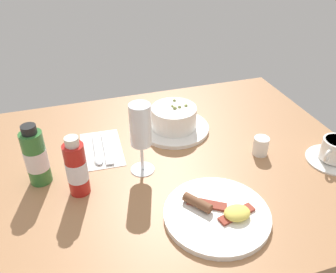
% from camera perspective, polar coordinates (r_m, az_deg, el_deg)
% --- Properties ---
extents(ground_plane, '(1.10, 0.84, 0.03)m').
position_cam_1_polar(ground_plane, '(0.97, -0.96, -4.90)').
color(ground_plane, '#A8754C').
extents(porridge_bowl, '(0.22, 0.22, 0.09)m').
position_cam_1_polar(porridge_bowl, '(1.08, 0.96, 2.80)').
color(porridge_bowl, white).
rests_on(porridge_bowl, ground_plane).
extents(cutlery_setting, '(0.12, 0.19, 0.01)m').
position_cam_1_polar(cutlery_setting, '(1.02, -10.76, -2.07)').
color(cutlery_setting, white).
rests_on(cutlery_setting, ground_plane).
extents(coffee_cup, '(0.14, 0.14, 0.07)m').
position_cam_1_polar(coffee_cup, '(1.05, 25.46, -2.28)').
color(coffee_cup, white).
rests_on(coffee_cup, ground_plane).
extents(creamer_jug, '(0.05, 0.04, 0.06)m').
position_cam_1_polar(creamer_jug, '(1.01, 14.87, -1.43)').
color(creamer_jug, white).
rests_on(creamer_jug, ground_plane).
extents(wine_glass, '(0.06, 0.06, 0.20)m').
position_cam_1_polar(wine_glass, '(0.87, -4.49, 1.32)').
color(wine_glass, white).
rests_on(wine_glass, ground_plane).
extents(sauce_bottle_red, '(0.05, 0.05, 0.16)m').
position_cam_1_polar(sauce_bottle_red, '(0.85, -14.64, -5.05)').
color(sauce_bottle_red, '#B21E19').
rests_on(sauce_bottle_red, ground_plane).
extents(sauce_bottle_green, '(0.06, 0.06, 0.16)m').
position_cam_1_polar(sauce_bottle_green, '(0.92, -20.70, -3.15)').
color(sauce_bottle_green, '#337233').
rests_on(sauce_bottle_green, ground_plane).
extents(breakfast_plate, '(0.24, 0.24, 0.04)m').
position_cam_1_polar(breakfast_plate, '(0.81, 8.09, -12.33)').
color(breakfast_plate, white).
rests_on(breakfast_plate, ground_plane).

